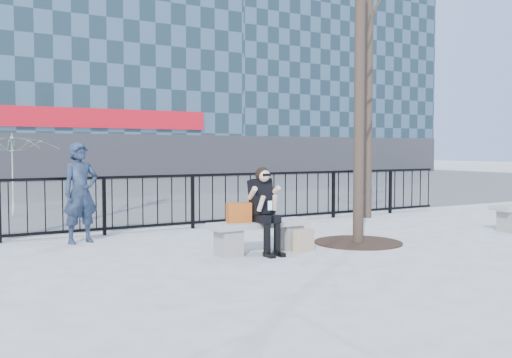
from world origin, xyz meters
TOP-DOWN VIEW (x-y plane):
  - ground at (0.00, 0.00)m, footprint 120.00×120.00m
  - street_surface at (0.00, 15.00)m, footprint 60.00×23.00m
  - railing at (0.00, 3.00)m, footprint 14.00×0.06m
  - building_right at (20.00, 27.00)m, footprint 16.20×10.20m
  - tree_grate at (1.90, -0.10)m, footprint 1.50×1.50m
  - bench_main at (0.00, 0.00)m, footprint 1.65×0.46m
  - seated_woman at (0.00, -0.16)m, footprint 0.50×0.64m
  - handbag at (-0.36, 0.02)m, footprint 0.40×0.24m
  - shopping_bag at (0.63, -0.29)m, footprint 0.39×0.24m
  - standing_man at (-2.19, 2.33)m, footprint 0.71×0.55m
  - vendor_umbrella at (-2.67, 6.92)m, footprint 2.42×2.46m

SIDE VIEW (x-z plane):
  - ground at x=0.00m, z-range 0.00..0.00m
  - street_surface at x=0.00m, z-range 0.00..0.01m
  - tree_grate at x=1.90m, z-range 0.00..0.02m
  - shopping_bag at x=0.63m, z-range 0.00..0.35m
  - bench_main at x=0.00m, z-range 0.06..0.55m
  - railing at x=0.00m, z-range 0.00..1.11m
  - handbag at x=-0.36m, z-range 0.49..0.79m
  - seated_woman at x=0.00m, z-range 0.00..1.34m
  - standing_man at x=-2.19m, z-range 0.00..1.72m
  - vendor_umbrella at x=-2.67m, z-range 0.00..2.00m
  - building_right at x=20.00m, z-range 0.00..20.60m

